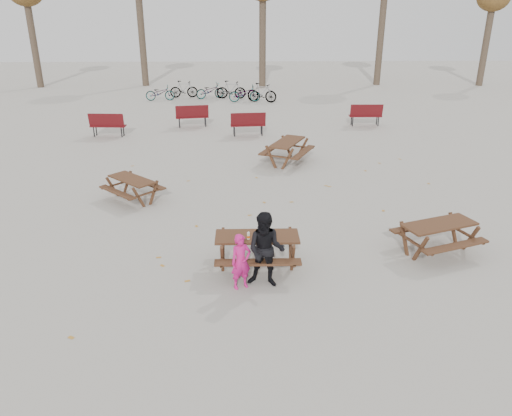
{
  "coord_description": "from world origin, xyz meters",
  "views": [
    {
      "loc": [
        -0.26,
        -9.65,
        5.45
      ],
      "look_at": [
        0.0,
        1.0,
        1.0
      ],
      "focal_mm": 35.0,
      "sensor_mm": 36.0,
      "label": 1
    }
  ],
  "objects_px": {
    "adult": "(266,250)",
    "picnic_table_far": "(287,152)",
    "main_picnic_table": "(257,243)",
    "picnic_table_east": "(437,238)",
    "food_tray": "(258,238)",
    "picnic_table_north": "(133,189)",
    "child": "(241,262)",
    "soda_bottle": "(248,236)"
  },
  "relations": [
    {
      "from": "main_picnic_table",
      "to": "picnic_table_north",
      "type": "height_order",
      "value": "main_picnic_table"
    },
    {
      "from": "food_tray",
      "to": "picnic_table_east",
      "type": "xyz_separation_m",
      "value": [
        4.18,
        0.77,
        -0.42
      ]
    },
    {
      "from": "food_tray",
      "to": "picnic_table_east",
      "type": "bearing_deg",
      "value": 10.37
    },
    {
      "from": "adult",
      "to": "picnic_table_north",
      "type": "relative_size",
      "value": 1.03
    },
    {
      "from": "picnic_table_far",
      "to": "picnic_table_north",
      "type": "bearing_deg",
      "value": 151.92
    },
    {
      "from": "main_picnic_table",
      "to": "picnic_table_east",
      "type": "height_order",
      "value": "main_picnic_table"
    },
    {
      "from": "adult",
      "to": "picnic_table_north",
      "type": "xyz_separation_m",
      "value": [
        -3.69,
        4.83,
        -0.47
      ]
    },
    {
      "from": "soda_bottle",
      "to": "picnic_table_east",
      "type": "relative_size",
      "value": 0.1
    },
    {
      "from": "food_tray",
      "to": "adult",
      "type": "xyz_separation_m",
      "value": [
        0.15,
        -0.59,
        0.01
      ]
    },
    {
      "from": "food_tray",
      "to": "picnic_table_north",
      "type": "xyz_separation_m",
      "value": [
        -3.55,
        4.25,
        -0.46
      ]
    },
    {
      "from": "child",
      "to": "picnic_table_east",
      "type": "relative_size",
      "value": 0.69
    },
    {
      "from": "main_picnic_table",
      "to": "picnic_table_far",
      "type": "bearing_deg",
      "value": 80.47
    },
    {
      "from": "adult",
      "to": "picnic_table_east",
      "type": "xyz_separation_m",
      "value": [
        4.04,
        1.35,
        -0.43
      ]
    },
    {
      "from": "child",
      "to": "picnic_table_north",
      "type": "bearing_deg",
      "value": 99.16
    },
    {
      "from": "food_tray",
      "to": "picnic_table_far",
      "type": "relative_size",
      "value": 0.1
    },
    {
      "from": "main_picnic_table",
      "to": "child",
      "type": "relative_size",
      "value": 1.52
    },
    {
      "from": "picnic_table_far",
      "to": "child",
      "type": "bearing_deg",
      "value": -165.39
    },
    {
      "from": "main_picnic_table",
      "to": "picnic_table_east",
      "type": "xyz_separation_m",
      "value": [
        4.2,
        0.61,
        -0.22
      ]
    },
    {
      "from": "food_tray",
      "to": "picnic_table_far",
      "type": "height_order",
      "value": "food_tray"
    },
    {
      "from": "soda_bottle",
      "to": "adult",
      "type": "xyz_separation_m",
      "value": [
        0.35,
        -0.57,
        -0.04
      ]
    },
    {
      "from": "main_picnic_table",
      "to": "adult",
      "type": "xyz_separation_m",
      "value": [
        0.16,
        -0.74,
        0.22
      ]
    },
    {
      "from": "main_picnic_table",
      "to": "child",
      "type": "distance_m",
      "value": 0.89
    },
    {
      "from": "soda_bottle",
      "to": "main_picnic_table",
      "type": "bearing_deg",
      "value": 41.7
    },
    {
      "from": "soda_bottle",
      "to": "child",
      "type": "relative_size",
      "value": 0.14
    },
    {
      "from": "soda_bottle",
      "to": "adult",
      "type": "distance_m",
      "value": 0.67
    },
    {
      "from": "adult",
      "to": "main_picnic_table",
      "type": "bearing_deg",
      "value": 114.23
    },
    {
      "from": "soda_bottle",
      "to": "picnic_table_north",
      "type": "height_order",
      "value": "soda_bottle"
    },
    {
      "from": "main_picnic_table",
      "to": "picnic_table_east",
      "type": "distance_m",
      "value": 4.25
    },
    {
      "from": "main_picnic_table",
      "to": "food_tray",
      "type": "relative_size",
      "value": 10.0
    },
    {
      "from": "adult",
      "to": "picnic_table_far",
      "type": "height_order",
      "value": "adult"
    },
    {
      "from": "child",
      "to": "soda_bottle",
      "type": "bearing_deg",
      "value": 52.35
    },
    {
      "from": "food_tray",
      "to": "picnic_table_east",
      "type": "height_order",
      "value": "food_tray"
    },
    {
      "from": "adult",
      "to": "picnic_table_east",
      "type": "bearing_deg",
      "value": 30.53
    },
    {
      "from": "main_picnic_table",
      "to": "picnic_table_east",
      "type": "bearing_deg",
      "value": 8.33
    },
    {
      "from": "picnic_table_north",
      "to": "main_picnic_table",
      "type": "bearing_deg",
      "value": -5.81
    },
    {
      "from": "food_tray",
      "to": "soda_bottle",
      "type": "distance_m",
      "value": 0.21
    },
    {
      "from": "main_picnic_table",
      "to": "adult",
      "type": "relative_size",
      "value": 1.12
    },
    {
      "from": "child",
      "to": "adult",
      "type": "distance_m",
      "value": 0.56
    },
    {
      "from": "child",
      "to": "main_picnic_table",
      "type": "bearing_deg",
      "value": 43.12
    },
    {
      "from": "soda_bottle",
      "to": "picnic_table_north",
      "type": "relative_size",
      "value": 0.11
    },
    {
      "from": "picnic_table_north",
      "to": "picnic_table_far",
      "type": "height_order",
      "value": "picnic_table_far"
    },
    {
      "from": "food_tray",
      "to": "picnic_table_east",
      "type": "relative_size",
      "value": 0.11
    }
  ]
}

